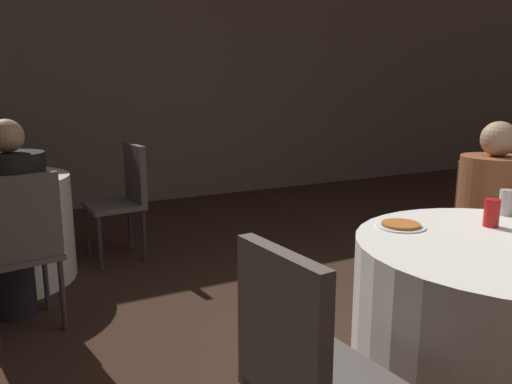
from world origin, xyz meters
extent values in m
cube|color=#7A6B5B|center=(0.00, 4.50, 1.40)|extent=(16.00, 0.06, 2.80)
cylinder|color=white|center=(-0.10, -0.09, 0.37)|extent=(1.18, 1.18, 0.73)
cube|color=#59514C|center=(0.59, 0.50, 0.43)|extent=(0.56, 0.56, 0.04)
cube|color=#59514C|center=(0.73, 0.62, 0.68)|extent=(0.29, 0.32, 0.45)
cylinder|color=#333338|center=(0.35, 0.52, 0.21)|extent=(0.03, 0.03, 0.41)
cylinder|color=#333338|center=(0.61, 0.74, 0.21)|extent=(0.03, 0.03, 0.41)
cube|color=#59514C|center=(-1.18, -0.18, 0.68)|extent=(0.08, 0.38, 0.45)
cube|color=#59514C|center=(-1.05, 2.57, 0.43)|extent=(0.43, 0.43, 0.04)
cube|color=#59514C|center=(-0.87, 2.58, 0.68)|extent=(0.08, 0.38, 0.45)
cylinder|color=#333338|center=(-1.20, 2.38, 0.21)|extent=(0.03, 0.03, 0.41)
cylinder|color=#333338|center=(-1.23, 2.72, 0.21)|extent=(0.03, 0.03, 0.41)
cylinder|color=#333338|center=(-0.87, 2.41, 0.21)|extent=(0.03, 0.03, 0.41)
cylinder|color=#333338|center=(-0.89, 2.75, 0.21)|extent=(0.03, 0.03, 0.41)
cube|color=#59514C|center=(-1.80, 3.36, 0.43)|extent=(0.45, 0.45, 0.04)
cube|color=#59514C|center=(-1.78, 3.54, 0.68)|extent=(0.38, 0.10, 0.45)
cylinder|color=#333338|center=(-1.65, 3.17, 0.21)|extent=(0.03, 0.03, 0.41)
cylinder|color=#333338|center=(-1.61, 3.50, 0.21)|extent=(0.03, 0.03, 0.41)
cube|color=#59514C|center=(-1.77, 1.65, 0.43)|extent=(0.46, 0.46, 0.04)
cube|color=#59514C|center=(-1.74, 1.47, 0.68)|extent=(0.38, 0.11, 0.45)
cylinder|color=#333338|center=(-1.63, 1.84, 0.21)|extent=(0.03, 0.03, 0.41)
cylinder|color=#333338|center=(-1.57, 1.51, 0.21)|extent=(0.03, 0.03, 0.41)
cylinder|color=black|center=(-1.81, 1.86, 0.23)|extent=(0.24, 0.24, 0.45)
cube|color=black|center=(-1.79, 1.75, 0.50)|extent=(0.39, 0.37, 0.12)
cylinder|color=black|center=(-1.77, 1.65, 0.72)|extent=(0.36, 0.36, 0.54)
sphere|color=tan|center=(-1.77, 1.65, 1.08)|extent=(0.18, 0.18, 0.18)
cylinder|color=#4C4238|center=(0.43, 0.36, 0.23)|extent=(0.24, 0.24, 0.45)
cube|color=#4C4238|center=(0.51, 0.43, 0.50)|extent=(0.48, 0.48, 0.12)
cylinder|color=brown|center=(0.59, 0.50, 0.71)|extent=(0.38, 0.38, 0.51)
sphere|color=tan|center=(0.59, 0.50, 1.06)|extent=(0.19, 0.19, 0.19)
cylinder|color=white|center=(-0.30, 0.28, 0.74)|extent=(0.21, 0.21, 0.01)
cylinder|color=#BC6628|center=(-0.30, 0.28, 0.75)|extent=(0.17, 0.17, 0.01)
cylinder|color=silver|center=(0.29, 0.21, 0.80)|extent=(0.07, 0.07, 0.12)
cylinder|color=red|center=(0.05, 0.11, 0.80)|extent=(0.07, 0.07, 0.12)
cylinder|color=silver|center=(-1.74, 2.34, 0.84)|extent=(0.09, 0.09, 0.21)
camera|label=1|loc=(-1.84, -1.27, 1.33)|focal=35.00mm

